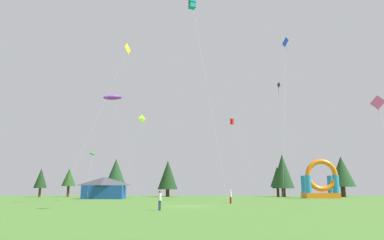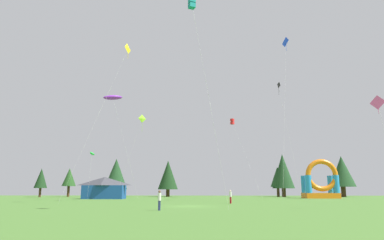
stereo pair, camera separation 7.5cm
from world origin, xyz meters
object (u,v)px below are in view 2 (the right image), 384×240
(kite_yellow_diamond, at_px, (128,50))
(person_midfield, at_px, (159,198))
(kite_teal_box, at_px, (192,4))
(kite_red_box, at_px, (232,122))
(kite_blue_diamond, at_px, (286,44))
(kite_black_diamond, at_px, (279,87))
(inflatable_red_slide, at_px, (321,184))
(festival_tent, at_px, (104,188))
(kite_green_parafoil, at_px, (92,154))
(kite_purple_parafoil, at_px, (113,98))
(person_left_edge, at_px, (230,195))
(kite_lime_diamond, at_px, (142,119))
(kite_pink_diamond, at_px, (378,104))

(kite_yellow_diamond, height_order, person_midfield, kite_yellow_diamond)
(kite_teal_box, height_order, person_midfield, kite_teal_box)
(kite_red_box, xyz_separation_m, kite_blue_diamond, (7.65, -16.13, 9.77))
(kite_black_diamond, xyz_separation_m, inflatable_red_slide, (8.31, 4.62, -18.37))
(kite_blue_diamond, height_order, inflatable_red_slide, kite_blue_diamond)
(inflatable_red_slide, distance_m, festival_tent, 41.44)
(kite_teal_box, xyz_separation_m, kite_green_parafoil, (-16.71, 26.17, -10.95))
(kite_red_box, distance_m, kite_blue_diamond, 20.35)
(kite_red_box, relative_size, kite_blue_diamond, 0.61)
(kite_purple_parafoil, height_order, kite_black_diamond, kite_black_diamond)
(person_midfield, distance_m, festival_tent, 37.32)
(kite_purple_parafoil, xyz_separation_m, kite_blue_diamond, (29.27, -5.24, 7.38))
(kite_yellow_diamond, relative_size, person_left_edge, 12.61)
(kite_blue_diamond, bearing_deg, kite_green_parafoil, 177.59)
(kite_yellow_diamond, xyz_separation_m, kite_teal_box, (9.27, -16.10, -2.30))
(kite_black_diamond, bearing_deg, kite_purple_parafoil, -167.30)
(kite_green_parafoil, bearing_deg, person_midfield, -60.44)
(kite_teal_box, relative_size, inflatable_red_slide, 2.50)
(kite_lime_diamond, distance_m, inflatable_red_slide, 36.73)
(kite_lime_diamond, xyz_separation_m, inflatable_red_slide, (34.05, 7.35, -11.62))
(kite_purple_parafoil, distance_m, festival_tent, 16.83)
(kite_lime_diamond, xyz_separation_m, kite_black_diamond, (25.75, 2.73, 6.75))
(inflatable_red_slide, height_order, festival_tent, inflatable_red_slide)
(kite_lime_diamond, distance_m, kite_black_diamond, 26.76)
(kite_red_box, distance_m, kite_purple_parafoil, 24.33)
(kite_pink_diamond, distance_m, kite_green_parafoil, 41.03)
(kite_purple_parafoil, xyz_separation_m, person_left_edge, (19.15, -13.67, -16.46))
(kite_green_parafoil, xyz_separation_m, person_left_edge, (21.03, -9.75, -6.28))
(kite_teal_box, xyz_separation_m, inflatable_red_slide, (23.80, 41.54, -15.51))
(kite_yellow_diamond, bearing_deg, kite_pink_diamond, -25.16)
(kite_teal_box, xyz_separation_m, person_midfield, (-2.89, 1.80, -17.22))
(person_midfield, bearing_deg, kite_green_parafoil, 56.67)
(kite_yellow_diamond, xyz_separation_m, kite_purple_parafoil, (-5.56, 13.99, -3.07))
(kite_yellow_diamond, distance_m, kite_lime_diamond, 19.14)
(kite_purple_parafoil, bearing_deg, kite_blue_diamond, -10.14)
(kite_yellow_diamond, height_order, kite_lime_diamond, kite_yellow_diamond)
(kite_teal_box, bearing_deg, inflatable_red_slide, 60.19)
(kite_black_diamond, height_order, festival_tent, kite_black_diamond)
(kite_purple_parafoil, distance_m, person_midfield, 34.83)
(kite_teal_box, height_order, festival_tent, kite_teal_box)
(kite_black_diamond, relative_size, festival_tent, 2.96)
(kite_yellow_diamond, distance_m, kite_blue_diamond, 25.64)
(kite_black_diamond, height_order, person_midfield, kite_black_diamond)
(kite_purple_parafoil, bearing_deg, kite_red_box, 26.75)
(kite_teal_box, distance_m, kite_lime_diamond, 35.90)
(kite_teal_box, bearing_deg, kite_blue_diamond, 59.83)
(kite_red_box, bearing_deg, kite_pink_diamond, -74.12)
(kite_pink_diamond, distance_m, kite_black_diamond, 35.32)
(person_midfield, bearing_deg, kite_red_box, 13.23)
(kite_red_box, distance_m, inflatable_red_slide, 21.02)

